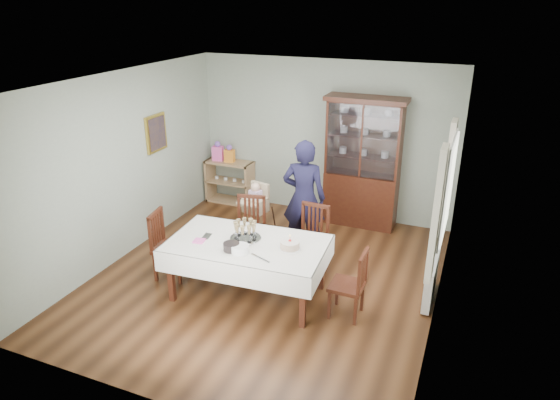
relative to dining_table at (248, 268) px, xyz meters
The scene contains 25 objects.
floor 0.61m from the dining_table, 83.50° to the left, with size 5.00×5.00×0.00m, color #593319.
room_shell 1.65m from the dining_table, 86.96° to the left, with size 5.00×5.00×5.00m.
dining_table is the anchor object (origin of this frame).
china_cabinet 2.93m from the dining_table, 73.58° to the left, with size 1.30×0.48×2.18m.
sideboard 3.23m from the dining_table, 121.72° to the left, with size 0.90×0.38×0.80m.
picture_frame 2.81m from the dining_table, 149.71° to the left, with size 0.04×0.48×0.58m, color gold.
window 2.67m from the dining_table, 18.62° to the left, with size 0.04×1.02×1.22m, color white.
curtain_left 2.46m from the dining_table, ahead, with size 0.07×0.30×1.55m, color silver.
curtain_right 2.82m from the dining_table, 32.06° to the left, with size 0.07×0.30×1.55m, color silver.
radiator 2.34m from the dining_table, 19.09° to the left, with size 0.10×0.80×0.55m, color white.
chair_far_left 0.91m from the dining_table, 114.35° to the left, with size 0.52×0.52×0.97m.
chair_far_right 1.03m from the dining_table, 57.76° to the left, with size 0.46×0.46×0.97m.
chair_end_left 1.20m from the dining_table, behind, with size 0.49×0.49×0.96m.
chair_end_right 1.33m from the dining_table, ahead, with size 0.40×0.40×0.88m.
woman 1.51m from the dining_table, 79.76° to the left, with size 0.64×0.42×1.76m, color black.
high_chair 1.52m from the dining_table, 110.93° to the left, with size 0.53×0.53×1.00m.
champagne_tray 0.46m from the dining_table, 127.58° to the left, with size 0.40×0.40×0.24m.
birthday_cake 0.71m from the dining_table, ahead, with size 0.28×0.28×0.19m.
plate_stack_dark 0.50m from the dining_table, 108.59° to the right, with size 0.20×0.20×0.10m, color black.
plate_stack_white 0.50m from the dining_table, 81.96° to the right, with size 0.22×0.22×0.09m, color white.
napkin_stack 0.72m from the dining_table, 160.17° to the right, with size 0.13×0.13×0.02m, color #FF5DBC.
cutlery 0.71m from the dining_table, behind, with size 0.12×0.17×0.01m, color silver, non-canonical shape.
cake_knife 0.59m from the dining_table, 43.82° to the right, with size 0.31×0.03×0.01m, color silver.
gift_bag_pink 3.38m from the dining_table, 125.07° to the left, with size 0.22×0.16×0.37m.
gift_bag_orange 3.25m from the dining_table, 121.53° to the left, with size 0.19×0.14×0.33m.
Camera 1 is at (2.46, -5.49, 3.66)m, focal length 32.00 mm.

